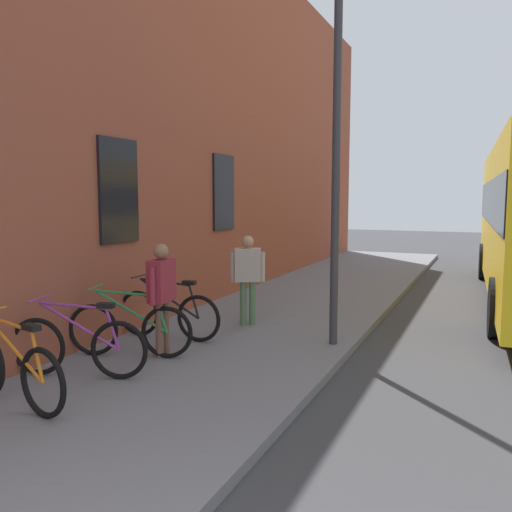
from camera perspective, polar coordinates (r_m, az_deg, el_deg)
name	(u,v)px	position (r m, az deg, el deg)	size (l,w,h in m)	color
ground	(419,371)	(7.53, 17.22, -11.75)	(60.00, 60.00, 0.00)	#38383A
sidewalk_pavement	(281,317)	(10.04, 2.75, -6.55)	(24.00, 3.50, 0.12)	slate
station_facade	(209,114)	(11.68, -5.05, 14.99)	(22.00, 0.65, 8.12)	brown
bicycle_by_door	(13,370)	(6.18, -24.73, -11.13)	(0.51, 1.75, 0.97)	black
bicycle_leaning_wall	(79,346)	(6.85, -18.60, -9.18)	(0.63, 1.72, 0.97)	black
bicycle_mid_rack	(130,329)	(7.50, -13.41, -7.66)	(0.65, 1.71, 0.97)	black
bicycle_nearest_sign	(168,314)	(8.31, -9.42, -6.19)	(0.48, 1.77, 0.97)	black
pedestrian_crossing_street	(248,271)	(8.99, -0.90, -1.59)	(0.39, 0.54, 1.54)	#4C724C
pedestrian_near_bus	(162,288)	(7.34, -10.15, -3.40)	(0.59, 0.26, 1.56)	brown
street_lamp	(337,124)	(7.87, 8.70, 13.90)	(0.28, 0.28, 5.48)	#333338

